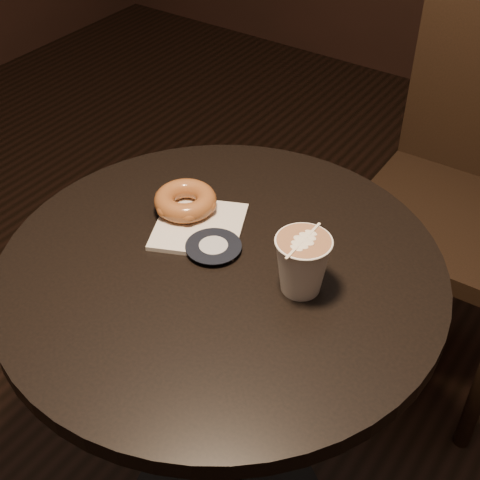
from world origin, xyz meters
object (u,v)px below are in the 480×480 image
at_px(doughnut, 185,201).
at_px(pastry_bag, 199,226).
at_px(cafe_table, 223,349).
at_px(latte_cup, 302,265).

bearing_deg(doughnut, pastry_bag, -26.24).
bearing_deg(cafe_table, latte_cup, 10.22).
bearing_deg(cafe_table, doughnut, 149.82).
distance_m(pastry_bag, latte_cup, 0.22).
xyz_separation_m(pastry_bag, doughnut, (-0.04, 0.02, 0.02)).
bearing_deg(latte_cup, pastry_bag, 172.36).
relative_size(cafe_table, pastry_bag, 5.29).
relative_size(pastry_bag, latte_cup, 1.52).
bearing_deg(pastry_bag, doughnut, 129.69).
relative_size(pastry_bag, doughnut, 1.34).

